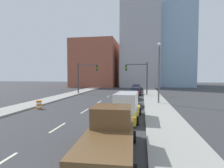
# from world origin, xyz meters

# --- Properties ---
(sidewalk_left) EXTENTS (3.14, 88.26, 0.17)m
(sidewalk_left) POSITION_xyz_m (-7.81, 44.13, 0.09)
(sidewalk_left) COLOR #9E9B93
(sidewalk_left) RESTS_ON ground
(sidewalk_right) EXTENTS (3.14, 88.26, 0.17)m
(sidewalk_right) POSITION_xyz_m (7.81, 44.13, 0.09)
(sidewalk_right) COLOR #9E9B93
(sidewalk_right) RESTS_ON ground
(lane_stripe_at_13m) EXTENTS (0.16, 2.40, 0.01)m
(lane_stripe_at_13m) POSITION_xyz_m (0.00, 13.31, 0.00)
(lane_stripe_at_13m) COLOR beige
(lane_stripe_at_13m) RESTS_ON ground
(lane_stripe_at_19m) EXTENTS (0.16, 2.40, 0.01)m
(lane_stripe_at_19m) POSITION_xyz_m (0.00, 19.24, 0.00)
(lane_stripe_at_19m) COLOR beige
(lane_stripe_at_19m) RESTS_ON ground
(lane_stripe_at_26m) EXTENTS (0.16, 2.40, 0.01)m
(lane_stripe_at_26m) POSITION_xyz_m (0.00, 25.69, 0.00)
(lane_stripe_at_26m) COLOR beige
(lane_stripe_at_26m) RESTS_ON ground
(lane_stripe_at_32m) EXTENTS (0.16, 2.40, 0.01)m
(lane_stripe_at_32m) POSITION_xyz_m (0.00, 32.30, 0.00)
(lane_stripe_at_32m) COLOR beige
(lane_stripe_at_32m) RESTS_ON ground
(building_brick_left) EXTENTS (14.00, 16.00, 15.13)m
(building_brick_left) POSITION_xyz_m (-9.63, 60.00, 7.57)
(building_brick_left) COLOR #9E513D
(building_brick_left) RESTS_ON ground
(building_office_center) EXTENTS (12.00, 20.00, 30.97)m
(building_office_center) POSITION_xyz_m (5.14, 64.00, 15.49)
(building_office_center) COLOR #A8A8AD
(building_office_center) RESTS_ON ground
(building_glass_right) EXTENTS (13.00, 20.00, 26.67)m
(building_glass_right) POSITION_xyz_m (15.78, 68.00, 13.33)
(building_glass_right) COLOR #8CADC6
(building_glass_right) RESTS_ON ground
(traffic_signal_left) EXTENTS (4.19, 0.35, 6.21)m
(traffic_signal_left) POSITION_xyz_m (-5.52, 34.96, 4.02)
(traffic_signal_left) COLOR #38383D
(traffic_signal_left) RESTS_ON ground
(traffic_signal_right) EXTENTS (4.19, 0.35, 6.21)m
(traffic_signal_right) POSITION_xyz_m (5.65, 34.96, 4.02)
(traffic_signal_right) COLOR #38383D
(traffic_signal_right) RESTS_ON ground
(traffic_barrel) EXTENTS (0.56, 0.56, 0.95)m
(traffic_barrel) POSITION_xyz_m (-5.41, 19.44, 0.47)
(traffic_barrel) COLOR orange
(traffic_barrel) RESTS_ON ground
(street_lamp) EXTENTS (0.44, 0.44, 7.96)m
(street_lamp) POSITION_xyz_m (8.08, 25.11, 4.64)
(street_lamp) COLOR #4C4C51
(street_lamp) RESTS_ON ground
(pickup_truck_brown) EXTENTS (2.66, 6.09, 2.19)m
(pickup_truck_brown) POSITION_xyz_m (4.50, 9.69, 0.88)
(pickup_truck_brown) COLOR brown
(pickup_truck_brown) RESTS_ON ground
(box_truck_yellow) EXTENTS (2.42, 5.61, 2.29)m
(box_truck_yellow) POSITION_xyz_m (4.67, 16.55, 1.07)
(box_truck_yellow) COLOR gold
(box_truck_yellow) RESTS_ON ground
(sedan_tan) EXTENTS (2.19, 4.76, 1.40)m
(sedan_tan) POSITION_xyz_m (4.45, 23.15, 0.65)
(sedan_tan) COLOR tan
(sedan_tan) RESTS_ON ground
(sedan_white) EXTENTS (2.19, 4.32, 1.37)m
(sedan_white) POSITION_xyz_m (4.35, 29.23, 0.63)
(sedan_white) COLOR silver
(sedan_white) RESTS_ON ground
(sedan_maroon) EXTENTS (2.28, 4.56, 1.43)m
(sedan_maroon) POSITION_xyz_m (4.59, 35.66, 0.65)
(sedan_maroon) COLOR maroon
(sedan_maroon) RESTS_ON ground
(sedan_gray) EXTENTS (2.18, 4.28, 1.37)m
(sedan_gray) POSITION_xyz_m (4.50, 41.04, 0.64)
(sedan_gray) COLOR slate
(sedan_gray) RESTS_ON ground
(sedan_red) EXTENTS (2.26, 4.82, 1.47)m
(sedan_red) POSITION_xyz_m (4.51, 46.19, 0.68)
(sedan_red) COLOR red
(sedan_red) RESTS_ON ground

